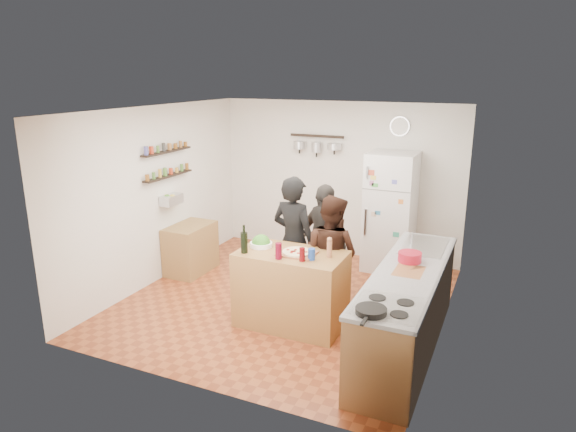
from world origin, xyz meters
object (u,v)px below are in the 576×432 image
at_px(fridge, 390,212).
at_px(red_bowl, 410,257).
at_px(wall_clock, 400,126).
at_px(salad_bowl, 261,244).
at_px(pepper_mill, 329,249).
at_px(wine_bottle, 244,243).
at_px(skillet, 371,311).
at_px(person_left, 294,241).
at_px(salt_canister, 312,254).
at_px(prep_island, 291,289).
at_px(counter_run, 407,311).
at_px(person_back, 324,240).
at_px(side_table, 191,248).
at_px(person_center, 331,255).

bearing_deg(fridge, red_bowl, -71.09).
bearing_deg(wall_clock, salad_bowl, -111.94).
distance_m(salad_bowl, pepper_mill, 0.87).
xyz_separation_m(wine_bottle, skillet, (1.77, -0.94, -0.09)).
bearing_deg(person_left, salt_canister, 137.93).
relative_size(prep_island, counter_run, 0.48).
height_order(red_bowl, fridge, fridge).
bearing_deg(wall_clock, red_bowl, -73.56).
height_order(prep_island, person_back, person_back).
xyz_separation_m(salad_bowl, wall_clock, (1.04, 2.58, 1.21)).
distance_m(person_left, person_back, 0.50).
xyz_separation_m(pepper_mill, person_back, (-0.40, 0.94, -0.24)).
xyz_separation_m(pepper_mill, side_table, (-2.52, 0.88, -0.64)).
height_order(salad_bowl, wine_bottle, wine_bottle).
bearing_deg(person_left, fridge, -104.88).
bearing_deg(person_center, wall_clock, -82.64).
bearing_deg(skillet, side_table, 148.04).
relative_size(wine_bottle, salt_canister, 1.87).
bearing_deg(skillet, salt_canister, 133.05).
relative_size(salad_bowl, side_table, 0.34).
bearing_deg(fridge, wine_bottle, -113.95).
bearing_deg(person_left, wall_clock, -101.14).
xyz_separation_m(prep_island, salad_bowl, (-0.42, 0.05, 0.48)).
relative_size(person_center, counter_run, 0.58).
xyz_separation_m(person_center, side_table, (-2.39, 0.44, -0.40)).
height_order(person_center, red_bowl, person_center).
xyz_separation_m(salt_canister, fridge, (0.32, 2.42, -0.08)).
distance_m(skillet, side_table, 3.98).
bearing_deg(skillet, salad_bowl, 144.46).
xyz_separation_m(person_left, person_center, (0.54, -0.08, -0.09)).
bearing_deg(salad_bowl, counter_run, -1.74).
bearing_deg(salt_canister, person_center, 88.49).
height_order(skillet, wall_clock, wall_clock).
bearing_deg(red_bowl, person_left, 168.12).
relative_size(person_left, skillet, 6.18).
bearing_deg(wine_bottle, prep_island, 23.75).
bearing_deg(person_back, red_bowl, -175.14).
bearing_deg(side_table, wall_clock, 32.25).
xyz_separation_m(pepper_mill, salt_canister, (-0.15, -0.17, -0.03)).
bearing_deg(person_left, person_center, -177.82).
relative_size(prep_island, fridge, 0.69).
bearing_deg(person_center, red_bowl, -178.04).
distance_m(person_back, red_bowl, 1.48).
distance_m(wine_bottle, pepper_mill, 0.99).
xyz_separation_m(person_left, fridge, (0.84, 1.72, 0.05)).
height_order(counter_run, wall_clock, wall_clock).
bearing_deg(skillet, red_bowl, 87.97).
bearing_deg(person_center, side_table, 5.04).
distance_m(wine_bottle, red_bowl, 1.88).
height_order(wine_bottle, pepper_mill, wine_bottle).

